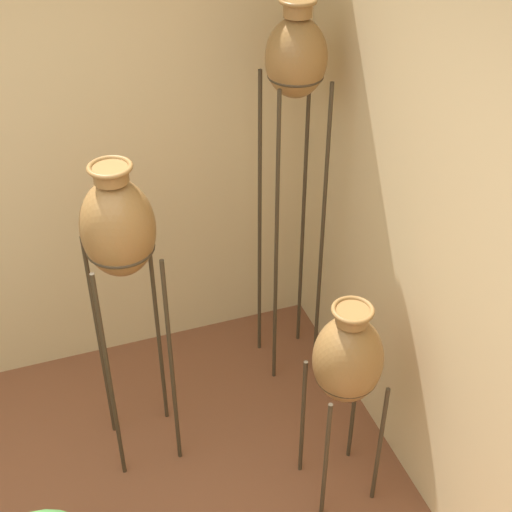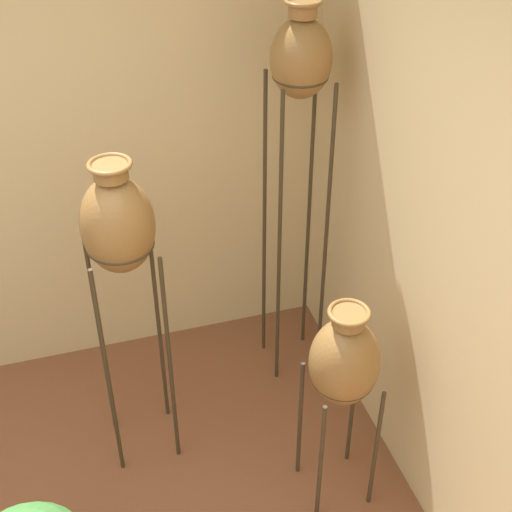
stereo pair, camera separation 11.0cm
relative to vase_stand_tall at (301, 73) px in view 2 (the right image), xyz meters
The scene contains 3 objects.
vase_stand_tall is the anchor object (origin of this frame).
vase_stand_medium 1.08m from the vase_stand_tall, 158.47° to the right, with size 0.31×0.31×1.61m.
vase_stand_short 1.30m from the vase_stand_tall, 96.09° to the right, with size 0.30×0.30×1.10m.
Camera 2 is at (0.57, -1.39, 2.92)m, focal length 50.00 mm.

